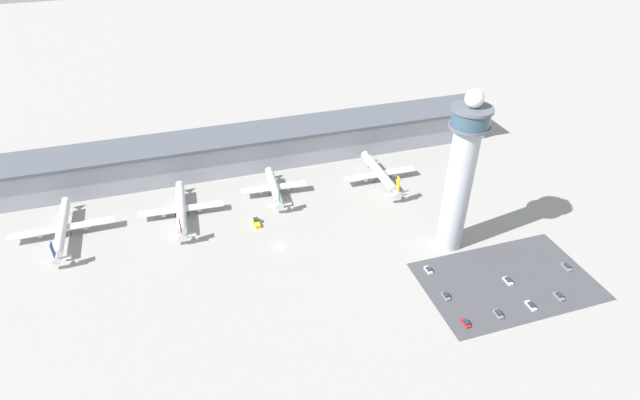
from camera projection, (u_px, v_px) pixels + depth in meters
The scene contains 18 objects.
ground_plane at pixel (279, 246), 203.45m from camera, with size 1000.00×1000.00×0.00m, color gray.
terminal_building at pixel (246, 149), 253.59m from camera, with size 267.00×25.00×18.13m.
control_tower at pixel (461, 173), 185.68m from camera, with size 14.70×14.70×66.80m.
parking_lot_surface at pixel (507, 281), 186.65m from camera, with size 64.00×40.00×0.01m, color #424247.
airplane_gate_alpha at pixel (62, 228), 206.34m from camera, with size 41.77×43.75×12.37m.
airplane_gate_bravo at pixel (181, 209), 218.58m from camera, with size 36.76×42.34×12.37m.
airplane_gate_charlie at pixel (274, 187), 232.17m from camera, with size 30.68×32.46×12.39m.
airplane_gate_delta at pixel (380, 174), 242.10m from camera, with size 36.54×40.24×13.73m.
service_truck_catering at pixel (256, 222), 215.58m from camera, with size 2.49×6.88×2.52m.
service_truck_fuel at pixel (394, 188), 237.68m from camera, with size 5.38×6.88×2.97m.
car_silver_sedan at pixel (531, 306), 175.58m from camera, with size 1.89×4.79×1.39m.
car_grey_coupe at pixel (508, 281), 185.95m from camera, with size 1.96×4.41×1.41m.
car_navy_sedan at pixel (466, 323), 168.88m from camera, with size 1.83×4.11×1.51m.
car_black_suv at pixel (567, 267), 192.38m from camera, with size 1.87×4.77×1.49m.
car_maroon_suv at pixel (446, 296), 179.48m from camera, with size 1.90×4.29×1.43m.
car_green_van at pixel (559, 296), 179.29m from camera, with size 1.75×4.42×1.58m.
car_red_hatchback at pixel (428, 270), 190.94m from camera, with size 1.86×4.13×1.37m.
car_white_wagon at pixel (498, 314), 172.30m from camera, with size 1.83×4.26×1.50m.
Camera 1 is at (-30.83, -155.50, 130.01)m, focal length 28.00 mm.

